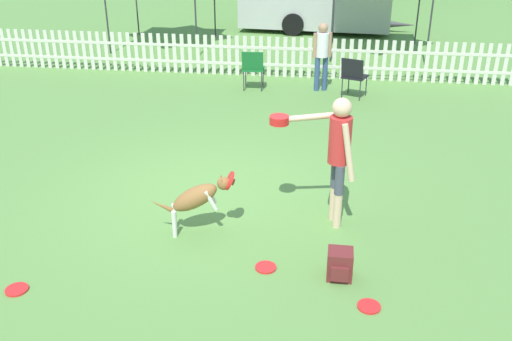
% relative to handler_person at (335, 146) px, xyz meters
% --- Properties ---
extents(ground_plane, '(240.00, 240.00, 0.00)m').
position_rel_handler_person_xyz_m(ground_plane, '(-1.70, 0.63, -1.09)').
color(ground_plane, '#5B8C42').
extents(handler_person, '(1.10, 0.46, 1.71)m').
position_rel_handler_person_xyz_m(handler_person, '(0.00, 0.00, 0.00)').
color(handler_person, beige).
rests_on(handler_person, ground_plane).
extents(leaping_dog, '(1.07, 0.47, 0.81)m').
position_rel_handler_person_xyz_m(leaping_dog, '(-1.66, -0.46, -0.59)').
color(leaping_dog, olive).
rests_on(leaping_dog, ground_plane).
extents(frisbee_near_handler, '(0.25, 0.25, 0.02)m').
position_rel_handler_person_xyz_m(frisbee_near_handler, '(0.44, -1.70, -1.07)').
color(frisbee_near_handler, red).
rests_on(frisbee_near_handler, ground_plane).
extents(frisbee_near_dog, '(0.25, 0.25, 0.02)m').
position_rel_handler_person_xyz_m(frisbee_near_dog, '(-3.34, -1.93, -1.07)').
color(frisbee_near_dog, red).
rests_on(frisbee_near_dog, ground_plane).
extents(frisbee_midfield, '(0.25, 0.25, 0.02)m').
position_rel_handler_person_xyz_m(frisbee_midfield, '(-0.71, -1.15, -1.07)').
color(frisbee_midfield, red).
rests_on(frisbee_midfield, ground_plane).
extents(backpack_on_grass, '(0.28, 0.30, 0.34)m').
position_rel_handler_person_xyz_m(backpack_on_grass, '(0.13, -1.21, -0.92)').
color(backpack_on_grass, maroon).
rests_on(backpack_on_grass, ground_plane).
extents(picket_fence, '(18.07, 0.04, 0.95)m').
position_rel_handler_person_xyz_m(picket_fence, '(-1.70, 6.74, -0.61)').
color(picket_fence, silver).
rests_on(picket_fence, ground_plane).
extents(folding_chair_blue_left, '(0.61, 0.63, 0.88)m').
position_rel_handler_person_xyz_m(folding_chair_blue_left, '(0.36, 5.31, -0.56)').
color(folding_chair_blue_left, '#333338').
rests_on(folding_chair_blue_left, ground_plane).
extents(folding_chair_center, '(0.48, 0.50, 0.89)m').
position_rel_handler_person_xyz_m(folding_chair_center, '(-1.83, 5.61, -0.55)').
color(folding_chair_center, '#333338').
rests_on(folding_chair_center, ground_plane).
extents(spectator_standing, '(0.40, 0.27, 1.48)m').
position_rel_handler_person_xyz_m(spectator_standing, '(-0.34, 5.79, -0.20)').
color(spectator_standing, '#334C7A').
rests_on(spectator_standing, ground_plane).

